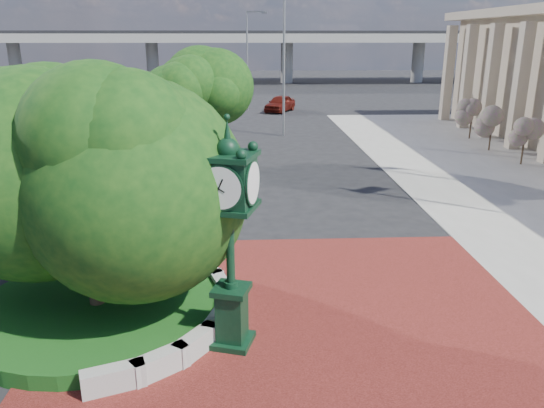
{
  "coord_description": "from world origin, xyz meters",
  "views": [
    {
      "loc": [
        -1.19,
        -12.13,
        6.79
      ],
      "look_at": [
        -0.53,
        1.5,
        2.45
      ],
      "focal_mm": 35.0,
      "sensor_mm": 36.0,
      "label": 1
    }
  ],
  "objects_px": {
    "street_lamp_far": "(249,53)",
    "street_lamp_near": "(287,54)",
    "post_clock": "(230,228)",
    "parked_car": "(280,104)"
  },
  "relations": [
    {
      "from": "parked_car",
      "to": "street_lamp_near",
      "type": "bearing_deg",
      "value": -66.65
    },
    {
      "from": "street_lamp_far",
      "to": "post_clock",
      "type": "bearing_deg",
      "value": -91.07
    },
    {
      "from": "street_lamp_far",
      "to": "street_lamp_near",
      "type": "bearing_deg",
      "value": -79.97
    },
    {
      "from": "street_lamp_near",
      "to": "post_clock",
      "type": "bearing_deg",
      "value": -96.92
    },
    {
      "from": "post_clock",
      "to": "street_lamp_near",
      "type": "relative_size",
      "value": 0.55
    },
    {
      "from": "post_clock",
      "to": "street_lamp_far",
      "type": "height_order",
      "value": "street_lamp_far"
    },
    {
      "from": "street_lamp_near",
      "to": "street_lamp_far",
      "type": "bearing_deg",
      "value": 100.03
    },
    {
      "from": "street_lamp_near",
      "to": "street_lamp_far",
      "type": "height_order",
      "value": "street_lamp_near"
    },
    {
      "from": "post_clock",
      "to": "parked_car",
      "type": "relative_size",
      "value": 1.17
    },
    {
      "from": "parked_car",
      "to": "street_lamp_far",
      "type": "distance_m",
      "value": 5.42
    }
  ]
}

